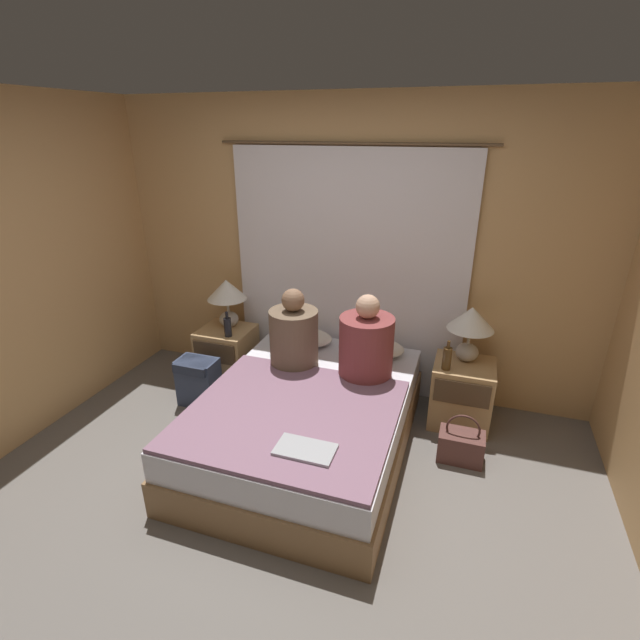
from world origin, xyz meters
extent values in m
plane|color=#66605B|center=(0.00, 0.00, 0.00)|extent=(16.00, 16.00, 0.00)
cube|color=tan|center=(0.00, 1.85, 1.25)|extent=(4.28, 0.06, 2.50)
cube|color=white|center=(0.00, 1.79, 1.05)|extent=(2.03, 0.02, 2.10)
cylinder|color=brown|center=(0.00, 1.79, 2.12)|extent=(2.23, 0.02, 0.02)
cube|color=olive|center=(0.00, 0.77, 0.13)|extent=(1.41, 1.93, 0.26)
cube|color=silver|center=(0.00, 0.77, 0.37)|extent=(1.37, 1.89, 0.21)
cube|color=tan|center=(-1.05, 1.48, 0.26)|extent=(0.46, 0.43, 0.53)
cube|color=#4C3823|center=(-1.05, 1.26, 0.39)|extent=(0.41, 0.02, 0.19)
cube|color=tan|center=(1.05, 1.48, 0.26)|extent=(0.46, 0.43, 0.53)
cube|color=#4C3823|center=(1.05, 1.26, 0.39)|extent=(0.41, 0.02, 0.19)
ellipsoid|color=#B2A899|center=(-1.05, 1.56, 0.60)|extent=(0.18, 0.18, 0.14)
cylinder|color=#B2A893|center=(-1.05, 1.56, 0.73)|extent=(0.02, 0.02, 0.13)
cone|color=white|center=(-1.05, 1.56, 0.89)|extent=(0.36, 0.36, 0.18)
ellipsoid|color=#B2A899|center=(1.05, 1.56, 0.60)|extent=(0.18, 0.18, 0.14)
cylinder|color=#B2A893|center=(1.05, 1.56, 0.73)|extent=(0.02, 0.02, 0.13)
cone|color=white|center=(1.05, 1.56, 0.89)|extent=(0.36, 0.36, 0.18)
ellipsoid|color=silver|center=(-0.31, 1.53, 0.54)|extent=(0.51, 0.33, 0.12)
ellipsoid|color=silver|center=(0.31, 1.53, 0.54)|extent=(0.51, 0.33, 0.12)
cube|color=slate|center=(0.00, 0.47, 0.49)|extent=(1.35, 1.27, 0.03)
cylinder|color=brown|center=(-0.24, 1.15, 0.71)|extent=(0.38, 0.38, 0.46)
sphere|color=#846047|center=(-0.24, 1.15, 1.03)|extent=(0.18, 0.18, 0.18)
cylinder|color=brown|center=(0.33, 1.15, 0.72)|extent=(0.41, 0.41, 0.48)
sphere|color=tan|center=(0.33, 1.15, 1.04)|extent=(0.18, 0.18, 0.18)
cylinder|color=black|center=(-0.95, 1.36, 0.61)|extent=(0.06, 0.06, 0.17)
cylinder|color=black|center=(-0.95, 1.36, 0.73)|extent=(0.02, 0.02, 0.06)
cylinder|color=#513819|center=(0.92, 1.36, 0.62)|extent=(0.07, 0.07, 0.18)
cylinder|color=#513819|center=(0.92, 1.36, 0.74)|extent=(0.02, 0.02, 0.06)
cube|color=#9EA0A5|center=(0.23, 0.13, 0.52)|extent=(0.35, 0.20, 0.02)
cube|color=#333D56|center=(-1.10, 1.05, 0.21)|extent=(0.34, 0.21, 0.42)
cube|color=#283045|center=(-1.10, 1.03, 0.38)|extent=(0.30, 0.22, 0.08)
cube|color=brown|center=(1.09, 1.00, 0.11)|extent=(0.32, 0.20, 0.22)
torus|color=#492B27|center=(1.09, 1.00, 0.26)|extent=(0.24, 0.02, 0.24)
camera|label=1|loc=(1.00, -1.90, 2.24)|focal=26.00mm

